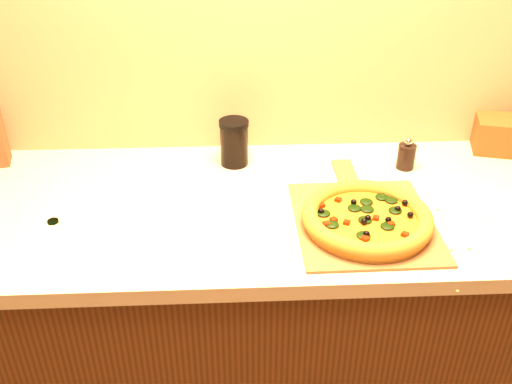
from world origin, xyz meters
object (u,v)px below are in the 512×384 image
(dark_jar, at_px, (234,142))
(pizza_peel, at_px, (363,218))
(pepper_grinder, at_px, (406,156))
(pizza, at_px, (367,218))

(dark_jar, bearing_deg, pizza_peel, -44.31)
(pizza_peel, bearing_deg, pepper_grinder, 55.22)
(pizza_peel, relative_size, pepper_grinder, 5.27)
(pepper_grinder, relative_size, dark_jar, 0.71)
(dark_jar, bearing_deg, pepper_grinder, -5.67)
(pizza, xyz_separation_m, dark_jar, (-0.32, 0.34, 0.04))
(pizza_peel, distance_m, pepper_grinder, 0.32)
(pepper_grinder, xyz_separation_m, dark_jar, (-0.49, 0.05, 0.03))
(dark_jar, bearing_deg, pizza, -47.38)
(pizza, relative_size, dark_jar, 2.32)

